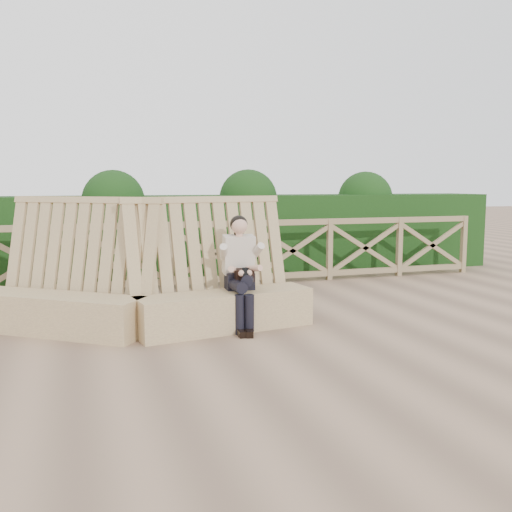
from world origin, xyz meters
name	(u,v)px	position (x,y,z in m)	size (l,w,h in m)	color
ground	(288,340)	(0.00, 0.00, 0.00)	(60.00, 60.00, 0.00)	brown
bench	(142,297)	(-1.47, 0.97, 0.40)	(3.97, 1.89, 1.59)	#8B6F4F
woman	(240,267)	(-0.34, 0.72, 0.73)	(0.38, 0.80, 1.34)	black
guardrail	(213,254)	(0.00, 3.50, 0.55)	(10.10, 0.09, 1.10)	#7D6648
hedge	(197,236)	(0.00, 4.70, 0.75)	(12.00, 1.20, 1.50)	black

